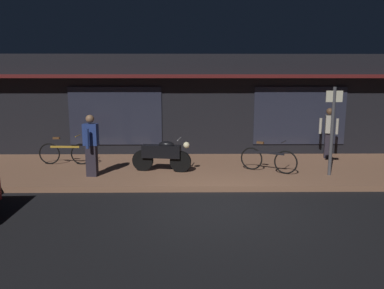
% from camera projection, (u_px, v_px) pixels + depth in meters
% --- Properties ---
extents(ground_plane, '(60.00, 60.00, 0.00)m').
position_uv_depth(ground_plane, '(220.00, 206.00, 8.00)').
color(ground_plane, black).
extents(sidewalk_slab, '(18.00, 4.00, 0.15)m').
position_uv_depth(sidewalk_slab, '(211.00, 170.00, 10.95)').
color(sidewalk_slab, '#8C6047').
rests_on(sidewalk_slab, ground_plane).
extents(storefront_building, '(18.00, 3.30, 3.60)m').
position_uv_depth(storefront_building, '(206.00, 104.00, 13.98)').
color(storefront_building, black).
rests_on(storefront_building, ground_plane).
extents(motorcycle, '(1.70, 0.58, 0.97)m').
position_uv_depth(motorcycle, '(163.00, 154.00, 10.36)').
color(motorcycle, black).
rests_on(motorcycle, sidewalk_slab).
extents(bicycle_parked, '(1.46, 0.87, 0.91)m').
position_uv_depth(bicycle_parked, '(268.00, 159.00, 10.35)').
color(bicycle_parked, black).
rests_on(bicycle_parked, sidewalk_slab).
extents(bicycle_extra, '(1.66, 0.42, 0.91)m').
position_uv_depth(bicycle_extra, '(65.00, 153.00, 11.26)').
color(bicycle_extra, black).
rests_on(bicycle_extra, sidewalk_slab).
extents(person_photographer, '(0.40, 0.62, 1.67)m').
position_uv_depth(person_photographer, '(91.00, 144.00, 9.78)').
color(person_photographer, '#28232D').
rests_on(person_photographer, sidewalk_slab).
extents(person_bystander, '(0.61, 0.43, 1.67)m').
position_uv_depth(person_bystander, '(328.00, 132.00, 12.13)').
color(person_bystander, '#28232D').
rests_on(person_bystander, sidewalk_slab).
extents(sign_post, '(0.44, 0.09, 2.40)m').
position_uv_depth(sign_post, '(332.00, 126.00, 9.81)').
color(sign_post, '#47474C').
rests_on(sign_post, sidewalk_slab).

